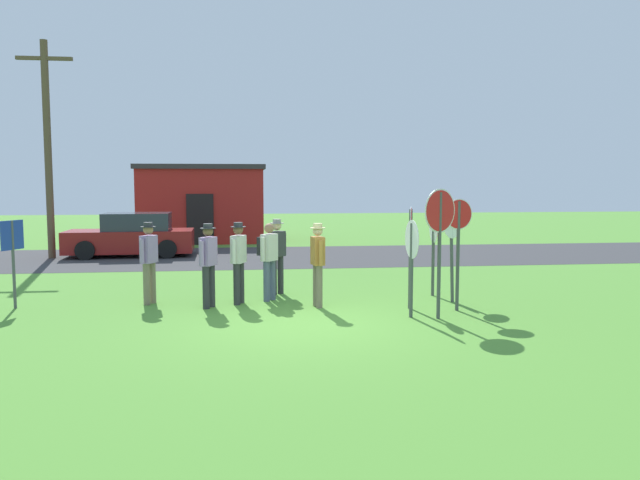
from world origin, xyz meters
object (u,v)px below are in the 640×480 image
Objects in this scene: stop_sign_leaning_left at (458,237)px; info_panel_leftmost at (13,248)px; stop_sign_rear_left at (434,241)px; person_in_dark_shirt at (268,256)px; utility_pole at (48,145)px; stop_sign_rear_right at (412,252)px; parked_car_on_street at (132,236)px; person_near_signs at (149,258)px; stop_sign_far_back at (452,239)px; person_in_blue at (239,258)px; person_on_left at (318,260)px; person_with_sunhat at (277,252)px; person_holding_notes at (208,260)px; stop_sign_tallest at (440,229)px; stop_sign_nearest at (411,241)px.

info_panel_leftmost is (-8.92, 1.30, -0.25)m from stop_sign_leaning_left.
person_in_dark_shirt is at bearing -177.80° from stop_sign_rear_left.
utility_pole is 11.40m from person_in_dark_shirt.
utility_pole is 14.53m from stop_sign_rear_right.
parked_car_on_street is at bearing 116.58° from person_in_dark_shirt.
stop_sign_rear_right is at bearing -20.71° from person_near_signs.
stop_sign_far_back is 6.47m from person_near_signs.
person_near_signs is (-1.88, 0.23, 0.00)m from person_in_blue.
stop_sign_rear_right reaches higher than parked_car_on_street.
parked_car_on_street is 9.87m from person_in_dark_shirt.
parked_car_on_street is 11.06m from person_on_left.
person_with_sunhat reaches higher than parked_car_on_street.
stop_sign_rear_left is 4.41m from person_in_blue.
person_holding_notes is 2.24m from person_on_left.
stop_sign_tallest is 1.09× the size of stop_sign_leaning_left.
stop_sign_nearest is at bearing 76.38° from stop_sign_rear_right.
stop_sign_tallest reaches higher than person_on_left.
stop_sign_rear_right is 1.08× the size of person_holding_notes.
parked_car_on_street is 9.10m from info_panel_leftmost.
person_on_left is at bearing -17.69° from person_in_blue.
person_in_dark_shirt is at bearing 25.66° from person_in_blue.
stop_sign_far_back is 1.93m from stop_sign_rear_right.
stop_sign_rear_left is (0.91, 1.37, -0.15)m from stop_sign_nearest.
person_on_left is at bearing 167.82° from stop_sign_nearest.
stop_sign_rear_right is 3.72m from person_in_blue.
person_near_signs is at bearing -177.93° from stop_sign_rear_left.
stop_sign_leaning_left is 1.30× the size of person_with_sunhat.
person_holding_notes is at bearing 175.49° from person_on_left.
person_in_dark_shirt is (7.02, -8.52, -2.82)m from utility_pole.
stop_sign_nearest reaches higher than stop_sign_rear_right.
stop_sign_far_back is 1.09× the size of stop_sign_rear_left.
parked_car_on_street is at bearing 119.21° from person_on_left.
person_on_left is (5.39, -9.65, 0.30)m from parked_car_on_street.
stop_sign_far_back is at bearing -48.51° from parked_car_on_street.
person_holding_notes and person_on_left have the same top height.
stop_sign_tallest is at bearing -55.67° from parked_car_on_street.
parked_car_on_street is 12.41m from stop_sign_nearest.
person_with_sunhat is at bearing 73.12° from person_in_dark_shirt.
stop_sign_tallest is 1.33× the size of stop_sign_rear_left.
person_in_dark_shirt is (0.64, 0.31, -0.00)m from person_in_blue.
person_with_sunhat is at bearing 130.98° from stop_sign_rear_right.
info_panel_leftmost is at bearing 179.05° from person_in_blue.
stop_sign_tallest is at bearing -73.71° from stop_sign_nearest.
stop_sign_far_back is at bearing -39.80° from utility_pole.
stop_sign_far_back is 1.16× the size of person_on_left.
person_with_sunhat is (-0.76, 1.57, 0.00)m from person_on_left.
person_in_blue is 1.03× the size of person_in_dark_shirt.
stop_sign_rear_right reaches higher than person_on_left.
utility_pole is 12.62m from person_on_left.
person_near_signs is at bearing 3.22° from info_panel_leftmost.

